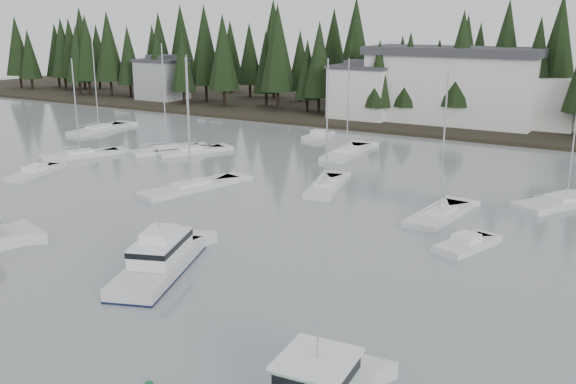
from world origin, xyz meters
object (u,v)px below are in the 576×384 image
(sailboat_6, at_px, (347,154))
(runabout_0, at_px, (35,174))
(harbor_inn, at_px, (467,87))
(runabout_3, at_px, (318,137))
(sailboat_8, at_px, (439,217))
(sailboat_9, at_px, (80,156))
(house_west, at_px, (363,91))
(runabout_1, at_px, (465,246))
(sailboat_12, at_px, (167,152))
(cabin_cruiser_center, at_px, (160,262))
(sailboat_2, at_px, (190,152))
(sailboat_4, at_px, (566,202))
(house_far_west, at_px, (162,78))
(sailboat_0, at_px, (191,189))
(sailboat_3, at_px, (326,188))
(sailboat_11, at_px, (99,130))

(sailboat_6, xyz_separation_m, runabout_0, (-23.05, -25.42, 0.08))
(harbor_inn, xyz_separation_m, runabout_3, (-14.19, -19.52, -5.64))
(harbor_inn, height_order, sailboat_8, sailboat_8)
(sailboat_6, distance_m, sailboat_9, 30.96)
(house_west, xyz_separation_m, runabout_1, (29.65, -48.38, -4.52))
(harbor_inn, height_order, sailboat_12, sailboat_12)
(harbor_inn, bearing_deg, cabin_cruiser_center, -90.78)
(sailboat_6, distance_m, runabout_0, 34.31)
(harbor_inn, height_order, sailboat_2, sailboat_2)
(sailboat_9, bearing_deg, house_west, 2.91)
(harbor_inn, distance_m, sailboat_4, 41.21)
(house_far_west, xyz_separation_m, sailboat_2, (34.52, -34.65, -4.34))
(sailboat_6, distance_m, sailboat_8, 25.10)
(harbor_inn, distance_m, runabout_0, 60.49)
(sailboat_0, bearing_deg, runabout_3, 18.97)
(sailboat_0, bearing_deg, sailboat_3, -43.27)
(sailboat_6, distance_m, sailboat_12, 21.40)
(sailboat_3, distance_m, runabout_3, 26.31)
(cabin_cruiser_center, xyz_separation_m, runabout_1, (15.50, 14.13, -0.50))
(runabout_1, bearing_deg, house_far_west, 72.62)
(sailboat_9, bearing_deg, sailboat_4, -55.42)
(house_far_west, height_order, sailboat_6, sailboat_6)
(sailboat_4, bearing_deg, runabout_0, 138.60)
(harbor_inn, bearing_deg, runabout_3, -126.01)
(cabin_cruiser_center, distance_m, sailboat_6, 38.99)
(house_west, distance_m, runabout_3, 16.82)
(sailboat_2, height_order, sailboat_6, sailboat_2)
(sailboat_12, distance_m, runabout_1, 42.40)
(house_west, xyz_separation_m, sailboat_9, (-17.07, -40.86, -4.59))
(sailboat_4, bearing_deg, harbor_inn, 57.51)
(sailboat_4, distance_m, sailboat_9, 51.79)
(house_far_west, bearing_deg, runabout_3, -22.99)
(sailboat_0, height_order, sailboat_6, sailboat_0)
(sailboat_2, bearing_deg, sailboat_11, 102.83)
(sailboat_3, distance_m, sailboat_4, 21.14)
(sailboat_8, xyz_separation_m, runabout_1, (3.82, -6.02, 0.06))
(sailboat_12, distance_m, runabout_0, 16.06)
(sailboat_4, xyz_separation_m, sailboat_6, (-25.26, 8.88, -0.01))
(sailboat_4, bearing_deg, sailboat_8, 168.98)
(sailboat_4, relative_size, runabout_0, 1.87)
(sailboat_3, bearing_deg, house_west, 4.00)
(cabin_cruiser_center, distance_m, runabout_3, 48.20)
(sailboat_2, xyz_separation_m, sailboat_9, (-9.58, -8.21, -0.01))
(harbor_inn, height_order, runabout_1, harbor_inn)
(sailboat_12, bearing_deg, sailboat_8, -76.90)
(sailboat_0, bearing_deg, house_west, 18.45)
(sailboat_0, height_order, sailboat_2, sailboat_0)
(sailboat_3, relative_size, runabout_3, 2.46)
(sailboat_4, xyz_separation_m, runabout_3, (-33.23, 16.58, 0.07))
(cabin_cruiser_center, relative_size, runabout_1, 1.85)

